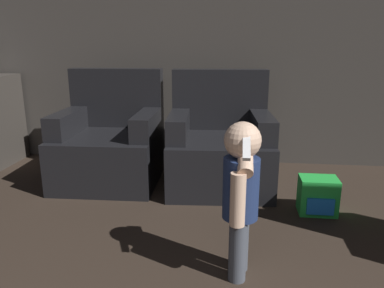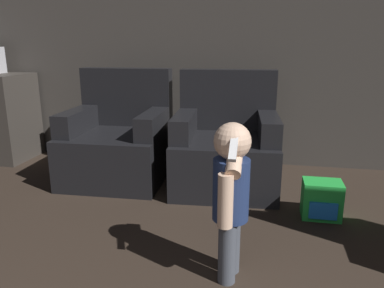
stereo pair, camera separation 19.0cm
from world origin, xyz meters
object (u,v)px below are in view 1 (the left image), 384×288
Objects in this scene: armchair_left at (111,144)px; person_toddler at (241,189)px; armchair_right at (220,147)px; toy_backpack at (318,196)px.

armchair_left reaches higher than person_toddler.
armchair_left is at bearing 176.07° from armchair_right.
person_toddler is 3.13× the size of toy_backpack.
armchair_left is 1.16× the size of person_toddler.
person_toddler is at bearing -51.44° from armchair_left.
toy_backpack is (1.74, -0.52, -0.20)m from armchair_left.
toy_backpack is at bearing -38.40° from armchair_right.
toy_backpack is at bearing -18.26° from armchair_left.
armchair_right is 3.64× the size of toy_backpack.
armchair_right reaches higher than person_toddler.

